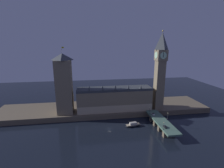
% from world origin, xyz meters
% --- Properties ---
extents(ground_plane, '(400.00, 400.00, 0.00)m').
position_xyz_m(ground_plane, '(0.00, 0.00, 0.00)').
color(ground_plane, black).
extents(embankment, '(220.00, 42.00, 5.27)m').
position_xyz_m(embankment, '(0.00, 39.00, 2.63)').
color(embankment, brown).
rests_on(embankment, ground_plane).
extents(parliament_hall, '(74.42, 17.62, 27.81)m').
position_xyz_m(parliament_hall, '(9.00, 29.13, 16.83)').
color(parliament_hall, '#7F7056').
rests_on(parliament_hall, embankment).
extents(clock_tower, '(10.48, 10.59, 78.47)m').
position_xyz_m(clock_tower, '(54.35, 25.73, 46.84)').
color(clock_tower, '#7F7056').
rests_on(clock_tower, embankment).
extents(victoria_tower, '(14.90, 14.90, 63.51)m').
position_xyz_m(victoria_tower, '(-39.42, 28.81, 34.14)').
color(victoria_tower, '#7F7056').
rests_on(victoria_tower, embankment).
extents(bridge, '(11.18, 46.00, 6.91)m').
position_xyz_m(bridge, '(44.58, -5.00, 4.54)').
color(bridge, '#476656').
rests_on(bridge, ground_plane).
extents(car_northbound_lead, '(1.99, 3.98, 1.46)m').
position_xyz_m(car_northbound_lead, '(42.12, 7.52, 7.59)').
color(car_northbound_lead, silver).
rests_on(car_northbound_lead, bridge).
extents(car_northbound_trail, '(2.04, 3.93, 1.49)m').
position_xyz_m(car_northbound_trail, '(42.12, -16.75, 7.60)').
color(car_northbound_trail, black).
rests_on(car_northbound_trail, bridge).
extents(pedestrian_near_rail, '(0.38, 0.38, 1.63)m').
position_xyz_m(pedestrian_near_rail, '(39.66, -12.44, 7.76)').
color(pedestrian_near_rail, black).
rests_on(pedestrian_near_rail, bridge).
extents(pedestrian_mid_walk, '(0.38, 0.38, 1.63)m').
position_xyz_m(pedestrian_mid_walk, '(49.51, -4.85, 7.77)').
color(pedestrian_mid_walk, black).
rests_on(pedestrian_mid_walk, bridge).
extents(pedestrian_far_rail, '(0.38, 0.38, 1.66)m').
position_xyz_m(pedestrian_far_rail, '(39.66, 7.22, 7.78)').
color(pedestrian_far_rail, black).
rests_on(pedestrian_far_rail, bridge).
extents(street_lamp_near, '(1.34, 0.60, 6.32)m').
position_xyz_m(street_lamp_near, '(39.26, -19.72, 10.87)').
color(street_lamp_near, '#2D3333').
rests_on(street_lamp_near, bridge).
extents(street_lamp_mid, '(1.34, 0.60, 6.97)m').
position_xyz_m(street_lamp_mid, '(49.91, -5.00, 11.26)').
color(street_lamp_mid, '#2D3333').
rests_on(street_lamp_mid, bridge).
extents(street_lamp_far, '(1.34, 0.60, 6.87)m').
position_xyz_m(street_lamp_far, '(39.26, 9.72, 11.20)').
color(street_lamp_far, '#2D3333').
rests_on(street_lamp_far, bridge).
extents(boat_upstream, '(14.58, 6.30, 3.90)m').
position_xyz_m(boat_upstream, '(21.27, 1.05, 1.42)').
color(boat_upstream, '#28282D').
rests_on(boat_upstream, ground_plane).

